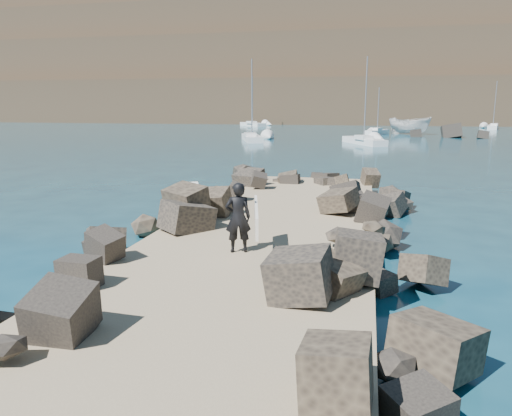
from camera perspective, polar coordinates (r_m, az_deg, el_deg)
name	(u,v)px	position (r m, az deg, el deg)	size (l,w,h in m)	color
ground	(264,253)	(14.15, 0.89, -5.15)	(800.00, 800.00, 0.00)	#0F384C
jetty	(247,264)	(12.20, -1.03, -6.46)	(6.00, 26.00, 0.60)	#8C7759
riprap_left	(145,244)	(13.53, -12.57, -4.02)	(2.60, 22.00, 1.00)	black
riprap_right	(369,258)	(12.30, 12.84, -5.63)	(2.60, 22.00, 1.00)	black
headland	(394,67)	(173.82, 15.51, 15.24)	(360.00, 140.00, 32.00)	#2D4919
surfboard_resting	(195,199)	(16.71, -7.03, 1.06)	(0.59, 2.35, 0.08)	white
boat_imported	(410,125)	(74.68, 17.15, 9.01)	(2.39, 6.36, 2.45)	silver
surfer_with_board	(241,217)	(11.95, -1.77, -1.08)	(1.09, 2.08, 1.71)	black
sailboat_b	(377,132)	(72.59, 13.68, 8.43)	(3.48, 5.24, 6.58)	white
sailboat_d	(493,127)	(96.00, 25.45, 8.37)	(3.15, 6.92, 8.19)	white
sailboat_a	(252,138)	(57.95, -0.49, 8.01)	(4.16, 7.89, 9.29)	white
sailboat_e	(252,124)	(98.88, -0.41, 9.55)	(6.42, 7.47, 9.67)	white
sailboat_c	(364,141)	(54.41, 12.22, 7.50)	(4.85, 7.57, 9.12)	white
headland_buildings	(422,3)	(168.72, 18.48, 21.36)	(137.50, 30.50, 5.00)	white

